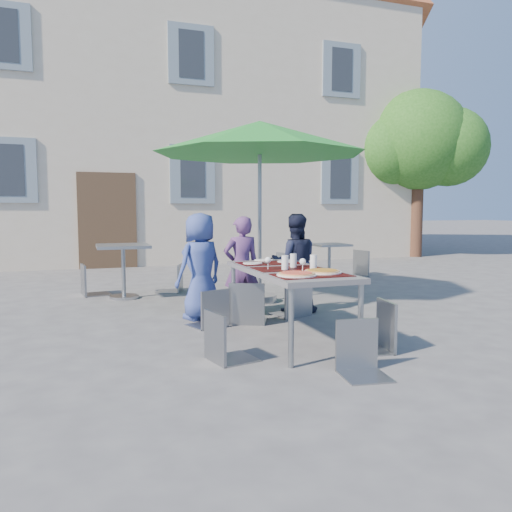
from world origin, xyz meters
name	(u,v)px	position (x,y,z in m)	size (l,w,h in m)	color
ground	(344,340)	(0.00, 0.00, 0.00)	(90.00, 90.00, 0.00)	#464649
building	(165,97)	(0.00, 11.50, 4.85)	(13.60, 8.20, 11.10)	#B8A994
tree	(419,142)	(6.55, 7.54, 3.25)	(3.60, 3.00, 4.70)	#472C1E
dining_table	(289,274)	(-0.54, 0.22, 0.70)	(0.80, 1.85, 0.76)	#424246
pizza_near_left	(297,274)	(-0.69, -0.33, 0.77)	(0.37, 0.37, 0.03)	white
pizza_near_right	(322,271)	(-0.38, -0.23, 0.77)	(0.37, 0.37, 0.03)	white
glassware	(295,262)	(-0.50, 0.15, 0.83)	(0.52, 0.39, 0.15)	silver
place_settings	(268,262)	(-0.53, 0.86, 0.76)	(0.69, 0.50, 0.01)	white
child_0	(200,266)	(-1.18, 1.51, 0.66)	(0.65, 0.42, 1.32)	#33458E
child_1	(241,267)	(-0.67, 1.43, 0.64)	(0.47, 0.31, 1.28)	#543267
child_2	(295,263)	(0.10, 1.52, 0.65)	(0.63, 0.37, 1.30)	#171B34
chair_0	(210,285)	(-1.18, 1.02, 0.49)	(0.49, 0.49, 0.85)	gray
chair_1	(248,277)	(-0.71, 1.06, 0.56)	(0.56, 0.56, 0.95)	gray
chair_2	(295,275)	(-0.01, 1.27, 0.54)	(0.51, 0.52, 0.92)	gray
chair_3	(224,306)	(-1.37, -0.28, 0.50)	(0.46, 0.46, 0.86)	gray
chair_4	(378,296)	(0.11, -0.43, 0.54)	(0.47, 0.46, 0.92)	gray
chair_5	(362,316)	(-0.39, -0.98, 0.49)	(0.42, 0.43, 0.84)	gray
patio_umbrella	(260,139)	(-0.10, 2.34, 2.37)	(3.07, 3.07, 2.62)	#AAACB2
cafe_table_0	(123,260)	(-1.97, 3.29, 0.60)	(0.77, 0.77, 0.83)	#AAACB2
bg_chair_l_0	(89,261)	(-2.46, 3.75, 0.55)	(0.47, 0.47, 0.94)	gray
bg_chair_r_0	(174,261)	(-1.13, 3.65, 0.51)	(0.50, 0.50, 0.88)	gray
cafe_table_1	(329,256)	(1.90, 4.00, 0.47)	(0.66, 0.66, 0.70)	#AAACB2
bg_chair_l_1	(289,249)	(1.14, 4.20, 0.61)	(0.59, 0.58, 1.03)	gray
bg_chair_r_1	(358,248)	(2.74, 4.37, 0.58)	(0.54, 0.53, 0.99)	gray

